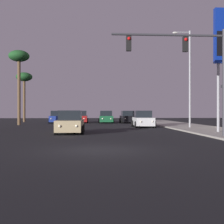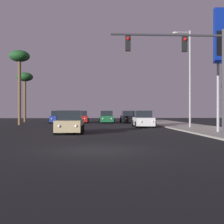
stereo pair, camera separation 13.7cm
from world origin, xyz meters
name	(u,v)px [view 1 (the left image)]	position (x,y,z in m)	size (l,w,h in m)	color
ground_plane	(99,150)	(0.00, 0.00, 0.00)	(120.00, 120.00, 0.00)	black
sidewalk_right	(220,132)	(9.50, 10.00, 0.06)	(5.00, 60.00, 0.12)	#9E998E
car_tan	(70,123)	(-1.87, 9.94, 0.76)	(2.04, 4.33, 1.68)	tan
car_black	(128,117)	(4.70, 29.62, 0.76)	(2.04, 4.32, 1.68)	black
car_white	(143,120)	(4.95, 18.35, 0.76)	(2.04, 4.34, 1.68)	silver
car_blue	(57,117)	(-4.99, 30.13, 0.76)	(2.04, 4.32, 1.68)	navy
car_green	(106,117)	(1.72, 29.77, 0.76)	(2.04, 4.32, 1.68)	#195933
car_red	(81,117)	(-1.78, 30.29, 0.76)	(2.04, 4.31, 1.68)	maroon
traffic_light_mast	(192,60)	(5.78, 5.34, 4.71)	(6.98, 0.36, 6.50)	#38383D
street_lamp	(188,74)	(8.73, 15.35, 5.12)	(1.74, 0.24, 9.00)	#99999E
palm_tree_far	(24,79)	(-10.28, 34.00, 6.39)	(2.40, 2.40, 7.40)	brown
palm_tree_mid	(19,60)	(-8.77, 24.00, 7.60)	(2.40, 2.40, 8.76)	brown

